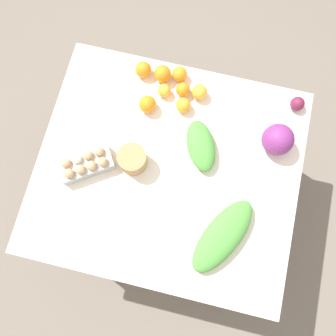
{
  "coord_description": "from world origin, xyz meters",
  "views": [
    {
      "loc": [
        -0.08,
        0.32,
        2.25
      ],
      "look_at": [
        0.0,
        0.0,
        0.79
      ],
      "focal_mm": 35.0,
      "sensor_mm": 36.0,
      "label": 1
    }
  ],
  "objects_px": {
    "orange_2": "(180,74)",
    "orange_5": "(183,105)",
    "greens_bunch_kale": "(201,146)",
    "orange_0": "(164,91)",
    "orange_3": "(183,90)",
    "beet_root": "(297,104)",
    "orange_6": "(200,92)",
    "orange_7": "(163,74)",
    "orange_4": "(147,104)",
    "orange_1": "(143,70)",
    "egg_carton": "(86,164)",
    "cabbage_purple": "(278,140)",
    "greens_bunch_dandelion": "(223,236)",
    "paper_bag": "(133,159)"
  },
  "relations": [
    {
      "from": "greens_bunch_dandelion",
      "to": "orange_2",
      "type": "xyz_separation_m",
      "value": [
        0.35,
        -0.7,
        -0.0
      ]
    },
    {
      "from": "orange_3",
      "to": "orange_7",
      "type": "relative_size",
      "value": 0.83
    },
    {
      "from": "egg_carton",
      "to": "orange_3",
      "type": "relative_size",
      "value": 3.86
    },
    {
      "from": "orange_0",
      "to": "greens_bunch_dandelion",
      "type": "bearing_deg",
      "value": 123.95
    },
    {
      "from": "egg_carton",
      "to": "orange_1",
      "type": "bearing_deg",
      "value": 41.7
    },
    {
      "from": "orange_2",
      "to": "orange_6",
      "type": "distance_m",
      "value": 0.13
    },
    {
      "from": "beet_root",
      "to": "orange_6",
      "type": "xyz_separation_m",
      "value": [
        0.47,
        0.05,
        0.0
      ]
    },
    {
      "from": "orange_5",
      "to": "orange_6",
      "type": "relative_size",
      "value": 0.97
    },
    {
      "from": "beet_root",
      "to": "orange_6",
      "type": "height_order",
      "value": "orange_6"
    },
    {
      "from": "beet_root",
      "to": "orange_4",
      "type": "bearing_deg",
      "value": 13.99
    },
    {
      "from": "orange_7",
      "to": "orange_3",
      "type": "bearing_deg",
      "value": 154.41
    },
    {
      "from": "egg_carton",
      "to": "greens_bunch_dandelion",
      "type": "bearing_deg",
      "value": -47.79
    },
    {
      "from": "egg_carton",
      "to": "orange_4",
      "type": "relative_size",
      "value": 3.17
    },
    {
      "from": "egg_carton",
      "to": "orange_5",
      "type": "height_order",
      "value": "egg_carton"
    },
    {
      "from": "orange_3",
      "to": "orange_7",
      "type": "distance_m",
      "value": 0.13
    },
    {
      "from": "orange_1",
      "to": "orange_3",
      "type": "relative_size",
      "value": 1.15
    },
    {
      "from": "cabbage_purple",
      "to": "orange_5",
      "type": "bearing_deg",
      "value": -9.71
    },
    {
      "from": "greens_bunch_dandelion",
      "to": "orange_1",
      "type": "distance_m",
      "value": 0.87
    },
    {
      "from": "greens_bunch_dandelion",
      "to": "orange_7",
      "type": "height_order",
      "value": "orange_7"
    },
    {
      "from": "cabbage_purple",
      "to": "paper_bag",
      "type": "bearing_deg",
      "value": 21.08
    },
    {
      "from": "orange_4",
      "to": "orange_7",
      "type": "distance_m",
      "value": 0.17
    },
    {
      "from": "greens_bunch_kale",
      "to": "orange_0",
      "type": "height_order",
      "value": "greens_bunch_kale"
    },
    {
      "from": "orange_3",
      "to": "orange_6",
      "type": "height_order",
      "value": "orange_6"
    },
    {
      "from": "orange_4",
      "to": "orange_6",
      "type": "height_order",
      "value": "orange_4"
    },
    {
      "from": "orange_6",
      "to": "orange_7",
      "type": "bearing_deg",
      "value": -14.36
    },
    {
      "from": "orange_0",
      "to": "orange_7",
      "type": "relative_size",
      "value": 0.78
    },
    {
      "from": "orange_2",
      "to": "orange_7",
      "type": "relative_size",
      "value": 0.88
    },
    {
      "from": "orange_4",
      "to": "orange_7",
      "type": "bearing_deg",
      "value": -100.7
    },
    {
      "from": "orange_2",
      "to": "orange_5",
      "type": "xyz_separation_m",
      "value": [
        -0.05,
        0.15,
        -0.0
      ]
    },
    {
      "from": "orange_0",
      "to": "orange_2",
      "type": "bearing_deg",
      "value": -117.99
    },
    {
      "from": "egg_carton",
      "to": "orange_5",
      "type": "relative_size",
      "value": 3.67
    },
    {
      "from": "orange_4",
      "to": "orange_5",
      "type": "xyz_separation_m",
      "value": [
        -0.16,
        -0.04,
        -0.01
      ]
    },
    {
      "from": "orange_3",
      "to": "orange_5",
      "type": "relative_size",
      "value": 0.95
    },
    {
      "from": "greens_bunch_kale",
      "to": "orange_4",
      "type": "xyz_separation_m",
      "value": [
        0.29,
        -0.14,
        0.0
      ]
    },
    {
      "from": "orange_2",
      "to": "orange_3",
      "type": "relative_size",
      "value": 1.07
    },
    {
      "from": "greens_bunch_dandelion",
      "to": "orange_5",
      "type": "distance_m",
      "value": 0.63
    },
    {
      "from": "orange_1",
      "to": "orange_6",
      "type": "relative_size",
      "value": 1.06
    },
    {
      "from": "beet_root",
      "to": "orange_4",
      "type": "distance_m",
      "value": 0.71
    },
    {
      "from": "cabbage_purple",
      "to": "greens_bunch_dandelion",
      "type": "distance_m",
      "value": 0.5
    },
    {
      "from": "greens_bunch_kale",
      "to": "orange_3",
      "type": "height_order",
      "value": "greens_bunch_kale"
    },
    {
      "from": "orange_0",
      "to": "orange_2",
      "type": "xyz_separation_m",
      "value": [
        -0.05,
        -0.1,
        0.0
      ]
    },
    {
      "from": "cabbage_purple",
      "to": "orange_1",
      "type": "distance_m",
      "value": 0.72
    },
    {
      "from": "orange_6",
      "to": "greens_bunch_dandelion",
      "type": "bearing_deg",
      "value": 110.71
    },
    {
      "from": "beet_root",
      "to": "egg_carton",
      "type": "bearing_deg",
      "value": 30.18
    },
    {
      "from": "greens_bunch_dandelion",
      "to": "orange_3",
      "type": "xyz_separation_m",
      "value": [
        0.32,
        -0.63,
        -0.01
      ]
    },
    {
      "from": "beet_root",
      "to": "orange_6",
      "type": "distance_m",
      "value": 0.47
    },
    {
      "from": "beet_root",
      "to": "orange_7",
      "type": "distance_m",
      "value": 0.66
    },
    {
      "from": "orange_2",
      "to": "orange_5",
      "type": "bearing_deg",
      "value": 108.16
    },
    {
      "from": "orange_1",
      "to": "egg_carton",
      "type": "bearing_deg",
      "value": 75.34
    },
    {
      "from": "orange_0",
      "to": "beet_root",
      "type": "bearing_deg",
      "value": -172.65
    }
  ]
}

